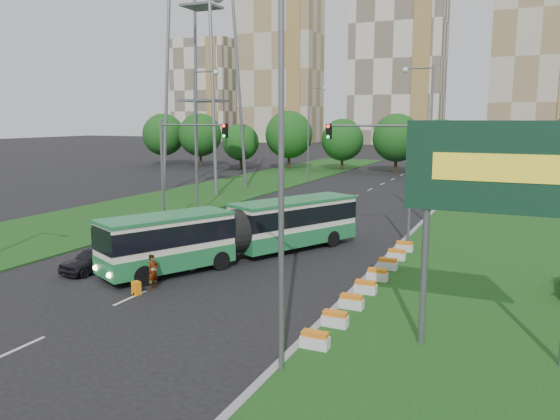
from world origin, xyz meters
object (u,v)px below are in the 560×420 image
at_px(billboard, 500,178).
at_px(traffic_mast_median, 386,161).
at_px(traffic_mast_left, 180,156).
at_px(car_left_far, 214,218).
at_px(pedestrian, 153,272).
at_px(car_left_near, 94,259).
at_px(articulated_bus, 237,230).
at_px(shopping_trolley, 136,288).

distance_m(billboard, traffic_mast_median, 17.68).
height_order(traffic_mast_left, car_left_far, traffic_mast_left).
relative_size(billboard, pedestrian, 4.72).
xyz_separation_m(traffic_mast_left, car_left_near, (2.68, -12.12, -4.69)).
relative_size(traffic_mast_median, pedestrian, 4.72).
relative_size(billboard, car_left_far, 1.97).
bearing_deg(car_left_far, billboard, -44.39).
bearing_deg(traffic_mast_median, articulated_bus, -131.52).
distance_m(traffic_mast_median, traffic_mast_left, 15.19).
xyz_separation_m(articulated_bus, shopping_trolley, (-1.07, -7.83, -1.35)).
distance_m(car_left_near, pedestrian, 5.03).
bearing_deg(traffic_mast_median, car_left_far, -178.81).
xyz_separation_m(car_left_far, shopping_trolley, (4.92, -15.21, -0.36)).
bearing_deg(car_left_far, traffic_mast_median, -5.32).
bearing_deg(shopping_trolley, traffic_mast_median, 83.63).
bearing_deg(pedestrian, car_left_near, 80.91).
height_order(car_left_far, shopping_trolley, car_left_far).
height_order(traffic_mast_left, articulated_bus, traffic_mast_left).
xyz_separation_m(articulated_bus, car_left_near, (-5.71, -5.47, -1.00)).
xyz_separation_m(traffic_mast_median, articulated_bus, (-6.77, -7.64, -3.69)).
bearing_deg(traffic_mast_left, traffic_mast_median, 3.77).
bearing_deg(traffic_mast_median, traffic_mast_left, -176.23).
relative_size(billboard, articulated_bus, 0.48).
bearing_deg(car_left_near, articulated_bus, 51.06).
height_order(billboard, pedestrian, billboard).
xyz_separation_m(car_left_far, pedestrian, (5.12, -14.18, 0.18)).
bearing_deg(car_left_near, traffic_mast_median, 53.70).
distance_m(car_left_near, car_left_far, 12.85).
relative_size(traffic_mast_left, shopping_trolley, 12.70).
relative_size(car_left_far, pedestrian, 2.40).
height_order(traffic_mast_median, articulated_bus, traffic_mast_median).
height_order(articulated_bus, shopping_trolley, articulated_bus).
relative_size(traffic_mast_median, car_left_far, 1.97).
relative_size(car_left_far, shopping_trolley, 6.46).
height_order(billboard, traffic_mast_median, same).
relative_size(billboard, car_left_near, 2.06).
distance_m(billboard, traffic_mast_left, 27.16).
distance_m(articulated_bus, shopping_trolley, 8.02).
distance_m(articulated_bus, car_left_near, 7.97).
height_order(traffic_mast_left, shopping_trolley, traffic_mast_left).
bearing_deg(articulated_bus, traffic_mast_median, 74.79).
bearing_deg(pedestrian, traffic_mast_median, -21.56).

